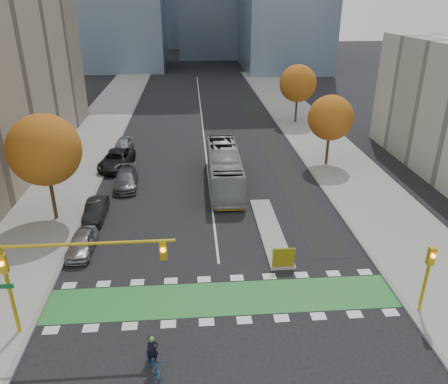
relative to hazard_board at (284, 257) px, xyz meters
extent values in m
plane|color=black|center=(-4.00, -4.20, -0.80)|extent=(300.00, 300.00, 0.00)
cube|color=gray|center=(-17.50, 15.80, -0.73)|extent=(7.00, 120.00, 0.15)
cube|color=gray|center=(9.50, 15.80, -0.73)|extent=(7.00, 120.00, 0.15)
cube|color=gray|center=(-14.00, 15.80, -0.73)|extent=(0.30, 120.00, 0.16)
cube|color=gray|center=(6.00, 15.80, -0.73)|extent=(0.30, 120.00, 0.16)
cube|color=#287B30|center=(-4.00, -2.70, -0.79)|extent=(20.00, 3.00, 0.01)
cube|color=silver|center=(-4.00, 35.80, -0.80)|extent=(0.15, 70.00, 0.01)
cube|color=black|center=(3.50, 25.80, -0.80)|extent=(2.50, 50.00, 0.01)
cube|color=gray|center=(0.00, 4.80, -0.72)|extent=(1.60, 10.00, 0.16)
cube|color=yellow|center=(0.00, 0.00, 0.00)|extent=(1.40, 0.12, 1.30)
cylinder|color=#332114|center=(-16.00, 7.80, 1.82)|extent=(0.28, 0.28, 5.25)
sphere|color=#974312|center=(-16.00, 7.80, 4.83)|extent=(5.20, 5.20, 5.20)
cylinder|color=#332114|center=(8.00, 17.80, 1.47)|extent=(0.28, 0.28, 4.55)
sphere|color=#974312|center=(8.00, 17.80, 4.08)|extent=(4.40, 4.40, 4.40)
cylinder|color=#332114|center=(8.50, 33.80, 1.65)|extent=(0.28, 0.28, 4.90)
sphere|color=#974312|center=(8.50, 33.80, 4.45)|extent=(4.80, 4.80, 4.80)
cylinder|color=#BF9914|center=(-14.50, -4.70, 1.80)|extent=(0.20, 0.20, 5.20)
cylinder|color=#BF9914|center=(-10.50, -4.70, 4.30)|extent=(8.20, 0.16, 0.16)
cube|color=#BF9914|center=(-14.50, -4.70, 3.40)|extent=(0.35, 0.28, 1.00)
sphere|color=orange|center=(-14.50, -4.88, 3.50)|extent=(0.22, 0.22, 0.22)
cube|color=#BF9914|center=(-7.00, -4.70, 3.80)|extent=(0.35, 0.28, 1.00)
sphere|color=orange|center=(-7.00, -4.88, 3.90)|extent=(0.22, 0.22, 0.22)
cube|color=#0C5926|center=(-14.50, -5.10, 2.40)|extent=(0.85, 0.04, 0.25)
cylinder|color=#BF9914|center=(6.50, -4.70, 1.20)|extent=(0.18, 0.18, 4.00)
cube|color=#BF9914|center=(6.50, -4.70, 2.80)|extent=(0.35, 0.28, 1.00)
sphere|color=orange|center=(6.50, -4.88, 2.90)|extent=(0.22, 0.22, 0.22)
imported|color=navy|center=(-7.53, -7.68, -0.34)|extent=(1.27, 1.83, 0.91)
imported|color=black|center=(-7.53, -7.68, 0.43)|extent=(0.67, 0.57, 1.55)
sphere|color=#597F2D|center=(-7.53, -7.68, 1.07)|extent=(0.26, 0.26, 0.26)
imported|color=#999DA0|center=(-2.67, 13.60, 0.82)|extent=(2.88, 11.70, 3.25)
imported|color=#9B9BA0|center=(-13.00, 2.92, -0.13)|extent=(1.68, 3.99, 1.35)
imported|color=black|center=(-13.00, 7.92, -0.13)|extent=(1.43, 4.06, 1.34)
imported|color=#525257|center=(-11.46, 13.74, -0.08)|extent=(2.31, 5.05, 1.43)
imported|color=black|center=(-13.00, 18.74, 0.01)|extent=(3.36, 6.12, 1.63)
imported|color=#A1A1A6|center=(-13.00, 23.74, -0.07)|extent=(2.00, 4.37, 1.45)
camera|label=1|loc=(-5.47, -22.71, 14.91)|focal=35.00mm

